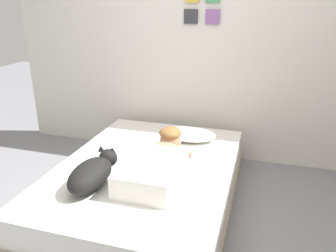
% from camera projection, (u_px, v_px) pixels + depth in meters
% --- Properties ---
extents(ground_plane, '(12.83, 12.83, 0.00)m').
position_uv_depth(ground_plane, '(155.00, 238.00, 2.52)').
color(ground_plane, gray).
extents(back_wall, '(4.42, 0.12, 2.50)m').
position_uv_depth(back_wall, '(202.00, 46.00, 3.53)').
color(back_wall, silver).
rests_on(back_wall, ground).
extents(bed, '(1.49, 2.08, 0.38)m').
position_uv_depth(bed, '(147.00, 184.00, 2.90)').
color(bed, gray).
rests_on(bed, ground).
extents(pillow, '(0.52, 0.32, 0.11)m').
position_uv_depth(pillow, '(190.00, 134.00, 3.32)').
color(pillow, white).
rests_on(pillow, bed).
extents(person_lying, '(0.43, 0.92, 0.27)m').
position_uv_depth(person_lying, '(158.00, 162.00, 2.63)').
color(person_lying, white).
rests_on(person_lying, bed).
extents(dog, '(0.26, 0.57, 0.21)m').
position_uv_depth(dog, '(93.00, 173.00, 2.48)').
color(dog, black).
rests_on(dog, bed).
extents(coffee_cup, '(0.12, 0.09, 0.07)m').
position_uv_depth(coffee_cup, '(174.00, 142.00, 3.19)').
color(coffee_cup, white).
rests_on(coffee_cup, bed).
extents(cell_phone, '(0.07, 0.14, 0.01)m').
position_uv_depth(cell_phone, '(176.00, 164.00, 2.82)').
color(cell_phone, black).
rests_on(cell_phone, bed).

